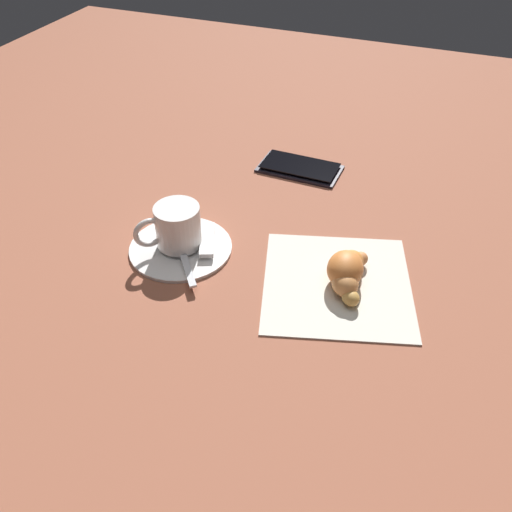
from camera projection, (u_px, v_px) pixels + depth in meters
ground_plane at (270, 262)px, 0.73m from camera, size 1.80×1.80×0.00m
saucer at (181, 247)px, 0.75m from camera, size 0.14×0.14×0.01m
espresso_cup at (176, 226)px, 0.73m from camera, size 0.07×0.08×0.06m
teaspoon at (179, 241)px, 0.74m from camera, size 0.10×0.12×0.01m
sugar_packet at (209, 238)px, 0.75m from camera, size 0.05×0.07×0.01m
napkin at (337, 283)px, 0.69m from camera, size 0.23×0.23×0.00m
croissant at (347, 271)px, 0.68m from camera, size 0.06×0.11×0.04m
cell_phone at (300, 168)px, 0.91m from camera, size 0.13×0.07×0.01m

